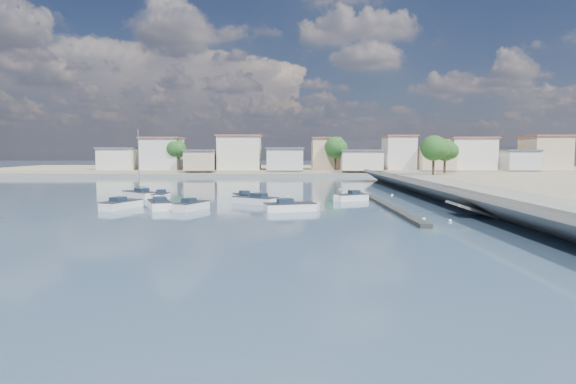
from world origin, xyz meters
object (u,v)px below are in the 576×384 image
object	(u,v)px
motorboat_c	(253,200)
motorboat_d	(350,198)
motorboat_a	(159,205)
motorboat_f	(243,198)
sailboat	(138,194)
motorboat_b	(193,206)
motorboat_g	(160,197)
motorboat_h	(293,207)
motorboat_e	(123,205)

from	to	relation	value
motorboat_c	motorboat_d	size ratio (longest dim) A/B	1.26
motorboat_a	motorboat_f	world-z (taller)	same
motorboat_c	sailboat	world-z (taller)	sailboat
motorboat_b	motorboat_g	bearing A→B (deg)	121.61
motorboat_c	motorboat_f	size ratio (longest dim) A/B	1.16
motorboat_h	motorboat_f	bearing A→B (deg)	120.51
motorboat_h	motorboat_a	bearing A→B (deg)	170.31
motorboat_b	motorboat_d	xyz separation A→B (m)	(17.34, 8.56, -0.00)
motorboat_a	motorboat_d	size ratio (longest dim) A/B	1.28
motorboat_a	motorboat_c	xyz separation A→B (m)	(9.70, 4.17, 0.00)
motorboat_c	motorboat_e	bearing A→B (deg)	-162.46
motorboat_b	motorboat_c	world-z (taller)	same
motorboat_d	motorboat_g	bearing A→B (deg)	177.72
motorboat_a	motorboat_f	distance (m)	11.17
motorboat_g	motorboat_e	bearing A→B (deg)	-102.07
motorboat_a	motorboat_f	bearing A→B (deg)	42.49
motorboat_e	motorboat_h	size ratio (longest dim) A/B	0.92
motorboat_a	motorboat_h	distance (m)	14.30
motorboat_a	motorboat_f	size ratio (longest dim) A/B	1.18
motorboat_d	motorboat_h	world-z (taller)	same
motorboat_e	motorboat_f	distance (m)	14.22
motorboat_f	motorboat_a	bearing A→B (deg)	-137.51
motorboat_a	motorboat_d	world-z (taller)	same
motorboat_f	motorboat_e	bearing A→B (deg)	-147.53
motorboat_a	motorboat_g	size ratio (longest dim) A/B	1.31
motorboat_b	motorboat_h	distance (m)	10.32
motorboat_h	sailboat	bearing A→B (deg)	145.02
motorboat_b	motorboat_d	bearing A→B (deg)	26.27
motorboat_a	motorboat_g	xyz separation A→B (m)	(-2.00, 8.13, 0.00)
motorboat_a	motorboat_b	xyz separation A→B (m)	(3.83, -1.35, -0.00)
motorboat_b	motorboat_e	bearing A→B (deg)	170.53
motorboat_e	sailboat	world-z (taller)	sailboat
motorboat_b	motorboat_f	size ratio (longest dim) A/B	0.96
motorboat_f	motorboat_b	bearing A→B (deg)	-116.33
motorboat_e	motorboat_g	size ratio (longest dim) A/B	1.22
motorboat_g	motorboat_b	bearing A→B (deg)	-58.39
motorboat_d	motorboat_a	bearing A→B (deg)	-161.20
sailboat	motorboat_f	bearing A→B (deg)	-15.50
motorboat_d	sailboat	size ratio (longest dim) A/B	0.49
motorboat_d	motorboat_g	world-z (taller)	same
motorboat_g	motorboat_h	bearing A→B (deg)	-33.19
motorboat_f	sailboat	distance (m)	14.37
motorboat_c	sailboat	xyz separation A→B (m)	(-15.31, 7.22, 0.04)
motorboat_a	motorboat_c	size ratio (longest dim) A/B	1.02
motorboat_b	motorboat_c	bearing A→B (deg)	43.26
motorboat_g	sailboat	bearing A→B (deg)	137.88
motorboat_f	motorboat_g	size ratio (longest dim) A/B	1.10
motorboat_f	motorboat_g	distance (m)	10.26
motorboat_h	motorboat_g	bearing A→B (deg)	146.81
motorboat_a	sailboat	bearing A→B (deg)	116.22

